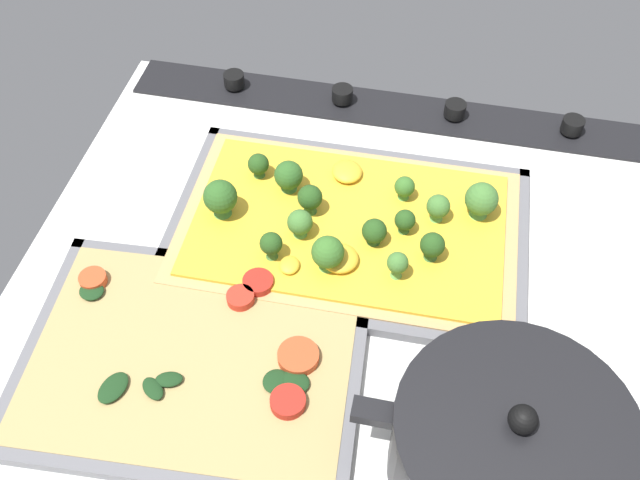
{
  "coord_description": "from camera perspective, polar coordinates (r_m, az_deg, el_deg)",
  "views": [
    {
      "loc": [
        -5.33,
        44.12,
        63.63
      ],
      "look_at": [
        4.46,
        -2.55,
        6.09
      ],
      "focal_mm": 40.87,
      "sensor_mm": 36.0,
      "label": 1
    }
  ],
  "objects": [
    {
      "name": "cooking_pot",
      "position": [
        0.66,
        14.48,
        -15.72
      ],
      "size": [
        26.96,
        20.15,
        12.12
      ],
      "color": "black",
      "rests_on": "ground_plane"
    },
    {
      "name": "stove_control_panel",
      "position": [
        0.98,
        6.08,
        10.21
      ],
      "size": [
        71.66,
        7.0,
        2.6
      ],
      "color": "black",
      "rests_on": "ground_plane"
    },
    {
      "name": "baking_tray_back",
      "position": [
        0.74,
        -9.9,
        -9.26
      ],
      "size": [
        35.18,
        27.71,
        1.3
      ],
      "color": "slate",
      "rests_on": "ground_plane"
    },
    {
      "name": "ground_plane",
      "position": [
        0.79,
        2.8,
        -5.43
      ],
      "size": [
        74.65,
        69.67,
        3.0
      ],
      "primitive_type": "cube",
      "color": "silver"
    },
    {
      "name": "veggie_pizza_back",
      "position": [
        0.74,
        -9.65,
        -8.9
      ],
      "size": [
        32.63,
        25.16,
        1.9
      ],
      "color": "tan",
      "rests_on": "baking_tray_back"
    },
    {
      "name": "broccoli_pizza",
      "position": [
        0.82,
        2.09,
        1.34
      ],
      "size": [
        38.05,
        24.3,
        6.06
      ],
      "color": "tan",
      "rests_on": "baking_tray_front"
    },
    {
      "name": "baking_tray_front",
      "position": [
        0.83,
        2.2,
        0.67
      ],
      "size": [
        40.48,
        26.73,
        1.3
      ],
      "color": "slate",
      "rests_on": "ground_plane"
    }
  ]
}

